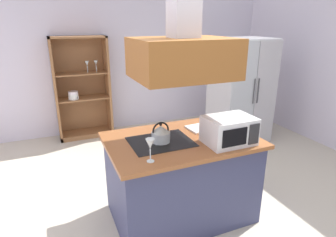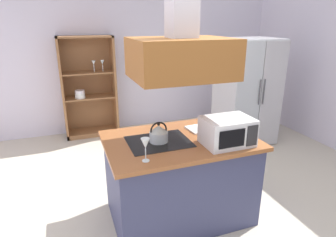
# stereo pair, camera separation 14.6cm
# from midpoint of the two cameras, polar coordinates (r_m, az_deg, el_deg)

# --- Properties ---
(ground_plane) EXTENTS (7.80, 7.80, 0.00)m
(ground_plane) POSITION_cam_midpoint_polar(r_m,az_deg,el_deg) (3.37, 2.90, -18.01)
(ground_plane) COLOR beige
(wall_back) EXTENTS (6.00, 0.12, 2.70)m
(wall_back) POSITION_cam_midpoint_polar(r_m,az_deg,el_deg) (5.58, -10.57, 11.75)
(wall_back) COLOR silver
(wall_back) RESTS_ON ground
(kitchen_island) EXTENTS (1.49, 0.99, 0.90)m
(kitchen_island) POSITION_cam_midpoint_polar(r_m,az_deg,el_deg) (3.09, 1.19, -11.62)
(kitchen_island) COLOR #363A5B
(kitchen_island) RESTS_ON ground
(range_hood) EXTENTS (0.90, 0.70, 1.18)m
(range_hood) POSITION_cam_midpoint_polar(r_m,az_deg,el_deg) (2.67, 1.39, 14.07)
(range_hood) COLOR brown
(refrigerator) EXTENTS (0.90, 0.78, 1.75)m
(refrigerator) POSITION_cam_midpoint_polar(r_m,az_deg,el_deg) (5.05, 13.41, 5.32)
(refrigerator) COLOR silver
(refrigerator) RESTS_ON ground
(dish_cabinet) EXTENTS (0.93, 0.40, 1.77)m
(dish_cabinet) POSITION_cam_midpoint_polar(r_m,az_deg,el_deg) (5.36, -17.37, 4.76)
(dish_cabinet) COLOR #8E5D37
(dish_cabinet) RESTS_ON ground
(kettle) EXTENTS (0.18, 0.18, 0.20)m
(kettle) POSITION_cam_midpoint_polar(r_m,az_deg,el_deg) (2.78, -2.96, -3.04)
(kettle) COLOR #B2BCC0
(kettle) RESTS_ON kitchen_island
(cutting_board) EXTENTS (0.36, 0.27, 0.02)m
(cutting_board) POSITION_cam_midpoint_polar(r_m,az_deg,el_deg) (3.17, 5.70, -1.78)
(cutting_board) COLOR white
(cutting_board) RESTS_ON kitchen_island
(microwave) EXTENTS (0.46, 0.35, 0.26)m
(microwave) POSITION_cam_midpoint_polar(r_m,az_deg,el_deg) (2.79, 10.56, -2.32)
(microwave) COLOR silver
(microwave) RESTS_ON kitchen_island
(wine_glass_on_counter) EXTENTS (0.08, 0.08, 0.21)m
(wine_glass_on_counter) POSITION_cam_midpoint_polar(r_m,az_deg,el_deg) (2.38, -5.33, -5.26)
(wine_glass_on_counter) COLOR silver
(wine_glass_on_counter) RESTS_ON kitchen_island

